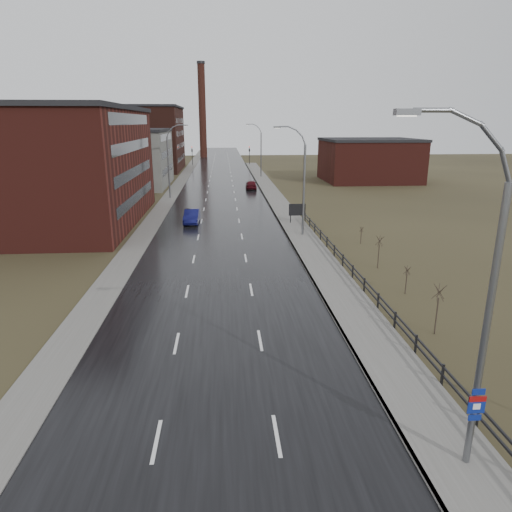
{
  "coord_description": "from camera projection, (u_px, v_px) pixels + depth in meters",
  "views": [
    {
      "loc": [
        0.42,
        -10.85,
        11.7
      ],
      "look_at": [
        2.55,
        18.61,
        3.0
      ],
      "focal_mm": 32.0,
      "sensor_mm": 36.0,
      "label": 1
    }
  ],
  "objects": [
    {
      "name": "warehouse_near",
      "position": [
        40.0,
        166.0,
        53.35
      ],
      "size": [
        22.44,
        28.56,
        13.5
      ],
      "color": "#471914",
      "rests_on": "ground"
    },
    {
      "name": "streetlight_right_far",
      "position": [
        260.0,
        150.0,
        98.71
      ],
      "size": [
        3.36,
        0.28,
        11.35
      ],
      "color": "slate",
      "rests_on": "ground"
    },
    {
      "name": "sidewalk_left",
      "position": [
        168.0,
        200.0,
        70.48
      ],
      "size": [
        2.4,
        260.0,
        0.12
      ],
      "primitive_type": "cube",
      "color": "#595651",
      "rests_on": "ground"
    },
    {
      "name": "streetlight_left",
      "position": [
        170.0,
        161.0,
        70.8
      ],
      "size": [
        3.36,
        0.28,
        11.35
      ],
      "color": "slate",
      "rests_on": "ground"
    },
    {
      "name": "warehouse_mid",
      "position": [
        124.0,
        158.0,
        85.56
      ],
      "size": [
        16.32,
        20.4,
        10.5
      ],
      "color": "slate",
      "rests_on": "ground"
    },
    {
      "name": "guardrail",
      "position": [
        367.0,
        286.0,
        31.69
      ],
      "size": [
        0.1,
        53.05,
        1.1
      ],
      "color": "black",
      "rests_on": "ground"
    },
    {
      "name": "smokestack",
      "position": [
        202.0,
        110.0,
        152.38
      ],
      "size": [
        2.7,
        2.7,
        30.7
      ],
      "color": "#331611",
      "rests_on": "ground"
    },
    {
      "name": "road",
      "position": [
        221.0,
        200.0,
        71.06
      ],
      "size": [
        14.0,
        300.0,
        0.06
      ],
      "primitive_type": "cube",
      "color": "black",
      "rests_on": "ground"
    },
    {
      "name": "shrub_d",
      "position": [
        406.0,
        279.0,
        32.02
      ],
      "size": [
        0.49,
        0.51,
        2.04
      ],
      "color": "#382D23",
      "rests_on": "ground"
    },
    {
      "name": "shrub_f",
      "position": [
        361.0,
        235.0,
        45.35
      ],
      "size": [
        0.42,
        0.44,
        1.72
      ],
      "color": "#382D23",
      "rests_on": "ground"
    },
    {
      "name": "streetlight_right_mid",
      "position": [
        301.0,
        181.0,
        47.04
      ],
      "size": [
        3.36,
        0.28,
        11.35
      ],
      "color": "slate",
      "rests_on": "ground"
    },
    {
      "name": "streetlight_main",
      "position": [
        480.0,
        307.0,
        14.44
      ],
      "size": [
        3.91,
        0.29,
        12.11
      ],
      "color": "slate",
      "rests_on": "ground"
    },
    {
      "name": "shrub_c",
      "position": [
        437.0,
        308.0,
        25.75
      ],
      "size": [
        0.7,
        0.74,
        2.99
      ],
      "color": "#382D23",
      "rests_on": "ground"
    },
    {
      "name": "car_far",
      "position": [
        251.0,
        185.0,
        82.09
      ],
      "size": [
        2.04,
        4.82,
        1.63
      ],
      "primitive_type": "imported",
      "rotation": [
        0.0,
        0.0,
        3.12
      ],
      "color": "#440B11",
      "rests_on": "ground"
    },
    {
      "name": "sidewalk_right",
      "position": [
        302.0,
        237.0,
        47.71
      ],
      "size": [
        3.2,
        180.0,
        0.18
      ],
      "primitive_type": "cube",
      "color": "#595651",
      "rests_on": "ground"
    },
    {
      "name": "traffic_light_right",
      "position": [
        249.0,
        148.0,
        127.72
      ],
      "size": [
        0.58,
        2.73,
        5.3
      ],
      "color": "black",
      "rests_on": "ground"
    },
    {
      "name": "traffic_light_left",
      "position": [
        192.0,
        149.0,
        126.62
      ],
      "size": [
        0.58,
        2.73,
        5.3
      ],
      "color": "black",
      "rests_on": "ground"
    },
    {
      "name": "curb_right",
      "position": [
        288.0,
        238.0,
        47.61
      ],
      "size": [
        0.16,
        180.0,
        0.18
      ],
      "primitive_type": "cube",
      "color": "slate",
      "rests_on": "ground"
    },
    {
      "name": "car_near",
      "position": [
        192.0,
        217.0,
        54.47
      ],
      "size": [
        1.82,
        4.95,
        1.62
      ],
      "primitive_type": "imported",
      "rotation": [
        0.0,
        0.0,
        -0.02
      ],
      "color": "#0E0F48",
      "rests_on": "ground"
    },
    {
      "name": "building_right",
      "position": [
        369.0,
        160.0,
        93.0
      ],
      "size": [
        18.36,
        16.32,
        8.5
      ],
      "color": "#471914",
      "rests_on": "ground"
    },
    {
      "name": "warehouse_far",
      "position": [
        128.0,
        138.0,
        113.21
      ],
      "size": [
        26.52,
        24.48,
        15.5
      ],
      "color": "#331611",
      "rests_on": "ground"
    },
    {
      "name": "shrub_e",
      "position": [
        379.0,
        251.0,
        37.53
      ],
      "size": [
        0.65,
        0.68,
        2.76
      ],
      "color": "#382D23",
      "rests_on": "ground"
    },
    {
      "name": "billboard",
      "position": [
        297.0,
        210.0,
        53.85
      ],
      "size": [
        1.99,
        0.17,
        2.46
      ],
      "color": "black",
      "rests_on": "ground"
    }
  ]
}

